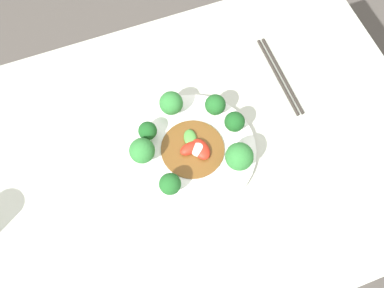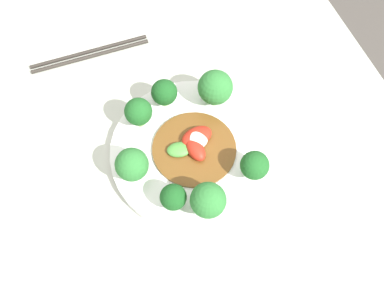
# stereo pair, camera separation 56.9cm
# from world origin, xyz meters

# --- Properties ---
(ground_plane) EXTENTS (8.00, 8.00, 0.00)m
(ground_plane) POSITION_xyz_m (0.00, 0.00, 0.00)
(ground_plane) COLOR #4C4742
(table) EXTENTS (1.14, 0.75, 0.77)m
(table) POSITION_xyz_m (0.00, 0.00, 0.38)
(table) COLOR #B7BCAD
(table) RESTS_ON ground_plane
(plate) EXTENTS (0.27, 0.27, 0.02)m
(plate) POSITION_xyz_m (-0.04, -0.00, 0.78)
(plate) COLOR white
(plate) RESTS_ON table
(broccoli_east) EXTENTS (0.05, 0.05, 0.07)m
(broccoli_east) POSITION_xyz_m (0.06, -0.02, 0.83)
(broccoli_east) COLOR #7AAD5B
(broccoli_east) RESTS_ON plate
(broccoli_west) EXTENTS (0.04, 0.04, 0.05)m
(broccoli_west) POSITION_xyz_m (-0.15, -0.02, 0.82)
(broccoli_west) COLOR #89B76B
(broccoli_west) RESTS_ON plate
(broccoli_northwest) EXTENTS (0.06, 0.06, 0.07)m
(broccoli_northwest) POSITION_xyz_m (-0.12, 0.06, 0.82)
(broccoli_northwest) COLOR #7AAD5B
(broccoli_northwest) RESTS_ON plate
(broccoli_southwest) EXTENTS (0.05, 0.05, 0.06)m
(broccoli_southwest) POSITION_xyz_m (-0.12, -0.07, 0.82)
(broccoli_southwest) COLOR #7AAD5B
(broccoli_southwest) RESTS_ON plate
(broccoli_south) EXTENTS (0.05, 0.05, 0.06)m
(broccoli_south) POSITION_xyz_m (-0.03, -0.10, 0.82)
(broccoli_south) COLOR #89B76B
(broccoli_south) RESTS_ON plate
(broccoli_southeast) EXTENTS (0.04, 0.04, 0.05)m
(broccoli_southeast) POSITION_xyz_m (0.03, -0.06, 0.82)
(broccoli_southeast) COLOR #7AAD5B
(broccoli_southeast) RESTS_ON plate
(broccoli_northeast) EXTENTS (0.04, 0.04, 0.06)m
(broccoli_northeast) POSITION_xyz_m (0.03, 0.07, 0.82)
(broccoli_northeast) COLOR #89B76B
(broccoli_northeast) RESTS_ON plate
(stirfry_center) EXTENTS (0.14, 0.14, 0.02)m
(stirfry_center) POSITION_xyz_m (-0.05, -0.00, 0.79)
(stirfry_center) COLOR brown
(stirfry_center) RESTS_ON plate
(chopsticks) EXTENTS (0.02, 0.22, 0.01)m
(chopsticks) POSITION_xyz_m (-0.31, -0.11, 0.77)
(chopsticks) COLOR #2D2823
(chopsticks) RESTS_ON table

